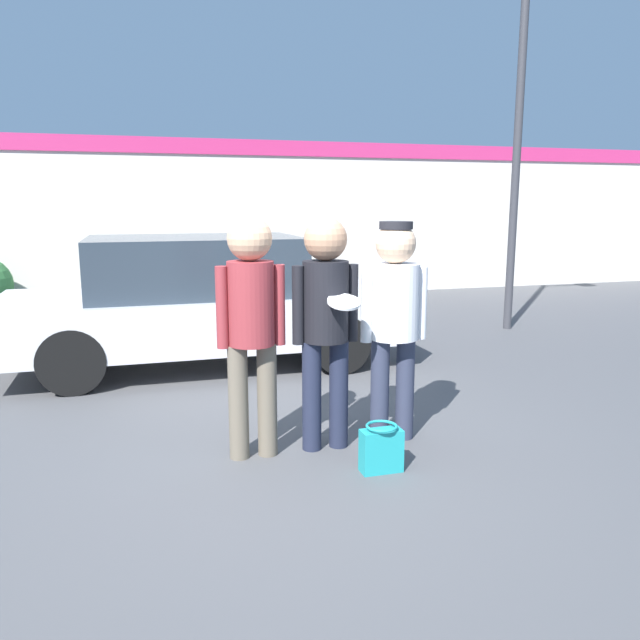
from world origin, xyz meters
TOP-DOWN VIEW (x-y plane):
  - ground_plane at (0.00, 0.00)m, footprint 56.00×56.00m
  - storefront_building at (0.00, 8.16)m, footprint 24.00×0.22m
  - person_left at (-0.30, -0.04)m, footprint 0.51×0.34m
  - person_middle_with_frisbee at (0.27, -0.03)m, footprint 0.52×0.54m
  - person_right at (0.85, -0.01)m, footprint 0.56×0.39m
  - parked_car_near at (-0.38, 2.89)m, footprint 4.60×1.91m
  - street_lamp at (4.60, 3.75)m, footprint 1.39×0.35m
  - handbag at (0.53, -0.57)m, footprint 0.30×0.23m

SIDE VIEW (x-z plane):
  - ground_plane at x=0.00m, z-range 0.00..0.00m
  - handbag at x=0.53m, z-range -0.01..0.35m
  - parked_car_near at x=-0.38m, z-range 0.00..1.53m
  - person_right at x=0.85m, z-range 0.20..1.97m
  - person_middle_with_frisbee at x=0.27m, z-range 0.19..2.00m
  - person_left at x=-0.30m, z-range 0.19..2.02m
  - storefront_building at x=0.00m, z-range 0.03..3.17m
  - street_lamp at x=4.60m, z-range 0.67..6.31m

